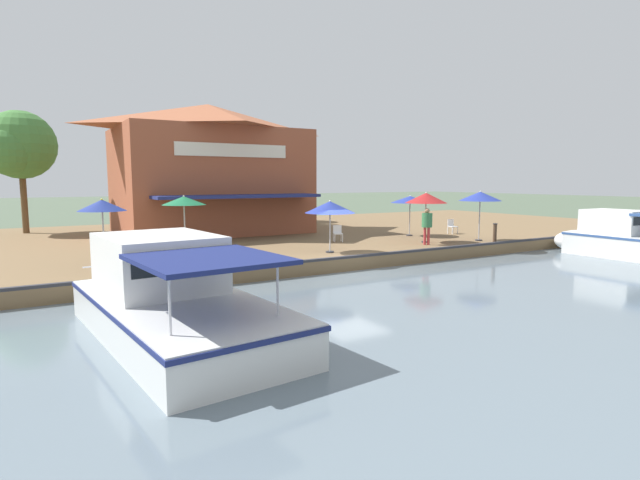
{
  "coord_description": "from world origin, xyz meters",
  "views": [
    {
      "loc": [
        16.41,
        -11.34,
        3.73
      ],
      "look_at": [
        -1.0,
        -0.9,
        1.3
      ],
      "focal_mm": 28.0,
      "sensor_mm": 36.0,
      "label": 1
    }
  ],
  "objects_px": {
    "patio_umbrella_far_corner": "(480,196)",
    "cafe_chair_back_row_seat": "(338,232)",
    "patio_umbrella_near_quay_edge": "(184,201)",
    "person_near_entrance": "(427,222)",
    "cafe_chair_facing_river": "(452,226)",
    "cafe_chair_under_first_umbrella": "(141,245)",
    "patio_umbrella_by_entrance": "(426,198)",
    "tree_behind_restaurant": "(17,147)",
    "cafe_chair_far_corner_seat": "(167,252)",
    "mooring_post": "(495,233)",
    "waterfront_restaurant": "(210,168)",
    "patio_umbrella_mid_patio_right": "(102,206)",
    "patio_umbrella_mid_patio_left": "(410,199)",
    "tree_upstream_bank": "(250,159)",
    "motorboat_second_along": "(165,297)",
    "cafe_chair_mid_patio": "(196,249)",
    "patio_umbrella_back_row": "(330,207)",
    "motorboat_distant_upstream": "(621,240)"
  },
  "relations": [
    {
      "from": "patio_umbrella_far_corner",
      "to": "cafe_chair_back_row_seat",
      "type": "height_order",
      "value": "patio_umbrella_far_corner"
    },
    {
      "from": "cafe_chair_under_first_umbrella",
      "to": "waterfront_restaurant",
      "type": "bearing_deg",
      "value": 144.99
    },
    {
      "from": "patio_umbrella_back_row",
      "to": "mooring_post",
      "type": "relative_size",
      "value": 2.28
    },
    {
      "from": "patio_umbrella_mid_patio_right",
      "to": "mooring_post",
      "type": "bearing_deg",
      "value": 80.65
    },
    {
      "from": "tree_behind_restaurant",
      "to": "patio_umbrella_far_corner",
      "type": "bearing_deg",
      "value": 51.26
    },
    {
      "from": "patio_umbrella_mid_patio_right",
      "to": "patio_umbrella_back_row",
      "type": "distance_m",
      "value": 9.04
    },
    {
      "from": "patio_umbrella_mid_patio_left",
      "to": "tree_upstream_bank",
      "type": "xyz_separation_m",
      "value": [
        -13.89,
        -3.8,
        2.68
      ]
    },
    {
      "from": "waterfront_restaurant",
      "to": "tree_upstream_bank",
      "type": "height_order",
      "value": "waterfront_restaurant"
    },
    {
      "from": "cafe_chair_under_first_umbrella",
      "to": "patio_umbrella_mid_patio_left",
      "type": "bearing_deg",
      "value": 90.82
    },
    {
      "from": "motorboat_distant_upstream",
      "to": "tree_behind_restaurant",
      "type": "height_order",
      "value": "tree_behind_restaurant"
    },
    {
      "from": "patio_umbrella_mid_patio_left",
      "to": "cafe_chair_mid_patio",
      "type": "height_order",
      "value": "patio_umbrella_mid_patio_left"
    },
    {
      "from": "mooring_post",
      "to": "tree_behind_restaurant",
      "type": "relative_size",
      "value": 0.14
    },
    {
      "from": "patio_umbrella_far_corner",
      "to": "cafe_chair_mid_patio",
      "type": "distance_m",
      "value": 14.77
    },
    {
      "from": "cafe_chair_under_first_umbrella",
      "to": "tree_upstream_bank",
      "type": "relative_size",
      "value": 0.13
    },
    {
      "from": "patio_umbrella_by_entrance",
      "to": "patio_umbrella_mid_patio_right",
      "type": "bearing_deg",
      "value": -93.37
    },
    {
      "from": "person_near_entrance",
      "to": "cafe_chair_back_row_seat",
      "type": "bearing_deg",
      "value": -137.15
    },
    {
      "from": "patio_umbrella_back_row",
      "to": "person_near_entrance",
      "type": "xyz_separation_m",
      "value": [
        0.21,
        5.44,
        -0.85
      ]
    },
    {
      "from": "cafe_chair_facing_river",
      "to": "person_near_entrance",
      "type": "distance_m",
      "value": 5.8
    },
    {
      "from": "motorboat_distant_upstream",
      "to": "person_near_entrance",
      "type": "bearing_deg",
      "value": -123.31
    },
    {
      "from": "patio_umbrella_back_row",
      "to": "cafe_chair_facing_river",
      "type": "xyz_separation_m",
      "value": [
        -2.87,
        10.31,
        -1.51
      ]
    },
    {
      "from": "patio_umbrella_mid_patio_left",
      "to": "patio_umbrella_back_row",
      "type": "relative_size",
      "value": 1.01
    },
    {
      "from": "patio_umbrella_by_entrance",
      "to": "motorboat_second_along",
      "type": "height_order",
      "value": "patio_umbrella_by_entrance"
    },
    {
      "from": "waterfront_restaurant",
      "to": "motorboat_second_along",
      "type": "xyz_separation_m",
      "value": [
        17.33,
        -7.03,
        -3.6
      ]
    },
    {
      "from": "cafe_chair_facing_river",
      "to": "patio_umbrella_far_corner",
      "type": "bearing_deg",
      "value": -22.92
    },
    {
      "from": "tree_upstream_bank",
      "to": "patio_umbrella_mid_patio_left",
      "type": "bearing_deg",
      "value": 15.29
    },
    {
      "from": "cafe_chair_back_row_seat",
      "to": "cafe_chair_mid_patio",
      "type": "bearing_deg",
      "value": -74.34
    },
    {
      "from": "waterfront_restaurant",
      "to": "patio_umbrella_mid_patio_right",
      "type": "relative_size",
      "value": 4.44
    },
    {
      "from": "patio_umbrella_near_quay_edge",
      "to": "person_near_entrance",
      "type": "xyz_separation_m",
      "value": [
        3.07,
        10.96,
        -1.14
      ]
    },
    {
      "from": "patio_umbrella_far_corner",
      "to": "patio_umbrella_back_row",
      "type": "bearing_deg",
      "value": -92.29
    },
    {
      "from": "patio_umbrella_near_quay_edge",
      "to": "tree_behind_restaurant",
      "type": "bearing_deg",
      "value": -155.75
    },
    {
      "from": "patio_umbrella_back_row",
      "to": "cafe_chair_back_row_seat",
      "type": "xyz_separation_m",
      "value": [
        -3.07,
        2.4,
        -1.51
      ]
    },
    {
      "from": "motorboat_second_along",
      "to": "tree_upstream_bank",
      "type": "bearing_deg",
      "value": 152.34
    },
    {
      "from": "cafe_chair_back_row_seat",
      "to": "mooring_post",
      "type": "distance_m",
      "value": 7.87
    },
    {
      "from": "cafe_chair_facing_river",
      "to": "cafe_chair_under_first_umbrella",
      "type": "xyz_separation_m",
      "value": [
        -0.21,
        -17.6,
        0.0
      ]
    },
    {
      "from": "patio_umbrella_far_corner",
      "to": "patio_umbrella_by_entrance",
      "type": "relative_size",
      "value": 1.02
    },
    {
      "from": "cafe_chair_far_corner_seat",
      "to": "person_near_entrance",
      "type": "distance_m",
      "value": 12.34
    },
    {
      "from": "cafe_chair_facing_river",
      "to": "cafe_chair_under_first_umbrella",
      "type": "bearing_deg",
      "value": -90.7
    },
    {
      "from": "cafe_chair_facing_river",
      "to": "tree_behind_restaurant",
      "type": "bearing_deg",
      "value": -121.1
    },
    {
      "from": "cafe_chair_facing_river",
      "to": "tree_behind_restaurant",
      "type": "relative_size",
      "value": 0.12
    },
    {
      "from": "patio_umbrella_near_quay_edge",
      "to": "mooring_post",
      "type": "distance_m",
      "value": 15.08
    },
    {
      "from": "patio_umbrella_mid_patio_left",
      "to": "person_near_entrance",
      "type": "xyz_separation_m",
      "value": [
        3.51,
        -1.96,
        -0.93
      ]
    },
    {
      "from": "cafe_chair_far_corner_seat",
      "to": "cafe_chair_back_row_seat",
      "type": "distance_m",
      "value": 9.59
    },
    {
      "from": "patio_umbrella_mid_patio_left",
      "to": "motorboat_second_along",
      "type": "bearing_deg",
      "value": -59.76
    },
    {
      "from": "cafe_chair_facing_river",
      "to": "cafe_chair_under_first_umbrella",
      "type": "height_order",
      "value": "same"
    },
    {
      "from": "patio_umbrella_mid_patio_left",
      "to": "motorboat_second_along",
      "type": "height_order",
      "value": "patio_umbrella_mid_patio_left"
    },
    {
      "from": "cafe_chair_back_row_seat",
      "to": "tree_behind_restaurant",
      "type": "height_order",
      "value": "tree_behind_restaurant"
    },
    {
      "from": "patio_umbrella_near_quay_edge",
      "to": "motorboat_second_along",
      "type": "height_order",
      "value": "patio_umbrella_near_quay_edge"
    },
    {
      "from": "cafe_chair_far_corner_seat",
      "to": "cafe_chair_back_row_seat",
      "type": "height_order",
      "value": "same"
    },
    {
      "from": "patio_umbrella_far_corner",
      "to": "motorboat_distant_upstream",
      "type": "xyz_separation_m",
      "value": [
        4.95,
        4.27,
        -2.01
      ]
    },
    {
      "from": "cafe_chair_far_corner_seat",
      "to": "person_near_entrance",
      "type": "bearing_deg",
      "value": 86.49
    }
  ]
}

